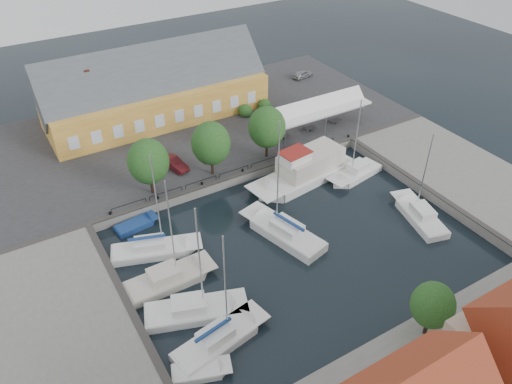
% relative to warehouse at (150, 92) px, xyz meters
% --- Properties ---
extents(ground, '(140.00, 140.00, 0.00)m').
position_rel_warehouse_xyz_m(ground, '(2.60, -28.36, -4.43)').
color(ground, black).
rests_on(ground, ground).
extents(north_quay, '(56.00, 26.00, 1.00)m').
position_rel_warehouse_xyz_m(north_quay, '(2.60, -5.36, -3.93)').
color(north_quay, '#2D2D30').
rests_on(north_quay, ground).
extents(west_quay, '(12.00, 24.00, 1.00)m').
position_rel_warehouse_xyz_m(west_quay, '(-19.40, -30.36, -3.93)').
color(west_quay, slate).
rests_on(west_quay, ground).
extents(east_quay, '(12.00, 24.00, 1.00)m').
position_rel_warehouse_xyz_m(east_quay, '(24.60, -30.36, -3.93)').
color(east_quay, slate).
rests_on(east_quay, ground).
extents(quay_edge_fittings, '(56.00, 24.72, 0.40)m').
position_rel_warehouse_xyz_m(quay_edge_fittings, '(2.62, -23.61, -3.37)').
color(quay_edge_fittings, '#383533').
rests_on(quay_edge_fittings, north_quay).
extents(warehouse, '(28.56, 14.00, 9.55)m').
position_rel_warehouse_xyz_m(warehouse, '(0.00, 0.00, 0.00)').
color(warehouse, '#C78A30').
rests_on(warehouse, north_quay).
extents(tent_canopy, '(14.00, 4.00, 2.83)m').
position_rel_warehouse_xyz_m(tent_canopy, '(16.60, -13.86, -0.74)').
color(tent_canopy, white).
rests_on(tent_canopy, north_quay).
extents(quay_trees, '(18.20, 4.20, 6.30)m').
position_rel_warehouse_xyz_m(quay_trees, '(0.60, -16.36, 0.45)').
color(quay_trees, black).
rests_on(quay_trees, north_quay).
extents(car_silver, '(3.67, 2.04, 1.18)m').
position_rel_warehouse_xyz_m(car_silver, '(24.41, 0.31, -2.84)').
color(car_silver, '#9D9FA4').
rests_on(car_silver, north_quay).
extents(car_red, '(2.36, 4.13, 1.29)m').
position_rel_warehouse_xyz_m(car_red, '(-2.60, -13.11, -2.79)').
color(car_red, '#561319').
rests_on(car_red, north_quay).
extents(center_sailboat, '(4.96, 9.62, 12.76)m').
position_rel_warehouse_xyz_m(center_sailboat, '(2.22, -28.19, -4.06)').
color(center_sailboat, white).
rests_on(center_sailboat, ground).
extents(trawler, '(13.82, 5.76, 5.00)m').
position_rel_warehouse_xyz_m(trawler, '(9.74, -21.20, -3.41)').
color(trawler, white).
rests_on(trawler, ground).
extents(east_boat_a, '(7.37, 3.54, 10.26)m').
position_rel_warehouse_xyz_m(east_boat_a, '(14.87, -23.72, -4.17)').
color(east_boat_a, white).
rests_on(east_boat_a, ground).
extents(east_boat_c, '(4.22, 7.97, 9.96)m').
position_rel_warehouse_xyz_m(east_boat_c, '(15.43, -32.94, -4.17)').
color(east_boat_c, white).
rests_on(east_boat_c, ground).
extents(west_boat_a, '(8.60, 4.92, 11.15)m').
position_rel_warehouse_xyz_m(west_boat_a, '(-9.34, -24.03, -4.16)').
color(west_boat_a, white).
rests_on(west_boat_a, ground).
extents(west_boat_b, '(8.10, 2.89, 10.98)m').
position_rel_warehouse_xyz_m(west_boat_b, '(-9.68, -28.19, -4.17)').
color(west_boat_b, beige).
rests_on(west_boat_b, ground).
extents(west_boat_c, '(8.69, 5.24, 11.31)m').
position_rel_warehouse_xyz_m(west_boat_c, '(-9.30, -32.49, -4.17)').
color(west_boat_c, white).
rests_on(west_boat_c, ground).
extents(west_boat_d, '(8.38, 3.86, 10.92)m').
position_rel_warehouse_xyz_m(west_boat_d, '(-8.80, -36.06, -4.16)').
color(west_boat_d, white).
rests_on(west_boat_d, ground).
extents(launch_sw, '(4.60, 2.96, 0.98)m').
position_rel_warehouse_xyz_m(launch_sw, '(-11.20, -37.71, -4.34)').
color(launch_sw, white).
rests_on(launch_sw, ground).
extents(launch_nw, '(4.49, 2.24, 0.88)m').
position_rel_warehouse_xyz_m(launch_nw, '(-9.51, -19.52, -4.34)').
color(launch_nw, navy).
rests_on(launch_nw, ground).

